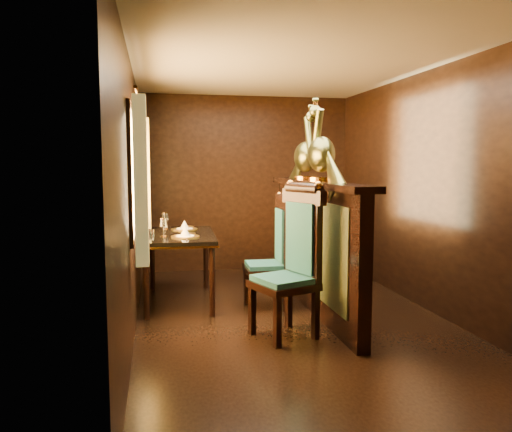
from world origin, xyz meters
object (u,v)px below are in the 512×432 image
Objects in this scene: dining_table at (179,240)px; peacock_left at (322,139)px; peacock_right at (305,143)px; chair_left at (296,255)px; chair_right at (276,248)px.

peacock_left reaches higher than dining_table.
peacock_right is at bearing 90.00° from peacock_left.
peacock_right is at bearing -6.87° from dining_table.
chair_left is at bearing -110.94° from peacock_right.
peacock_right is (1.38, -0.23, 1.06)m from dining_table.
dining_table is 0.96× the size of chair_left.
chair_left is 0.88m from chair_right.
chair_left is 1.65× the size of peacock_left.
chair_right reaches higher than dining_table.
chair_right is (0.03, 0.87, -0.08)m from chair_left.
dining_table is 1.69× the size of peacock_right.
chair_right is at bearing -19.66° from dining_table.
dining_table is at bearing 150.95° from peacock_left.
peacock_right is at bearing 48.59° from chair_left.
chair_left is at bearing -50.30° from dining_table.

